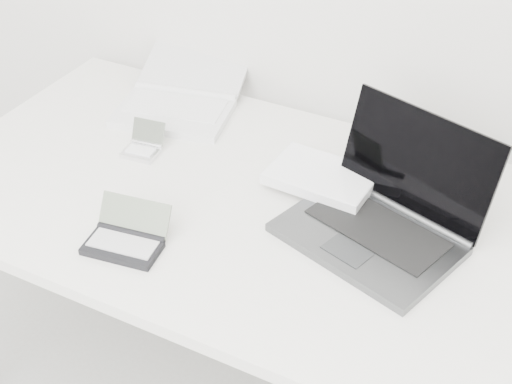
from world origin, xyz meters
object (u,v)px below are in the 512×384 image
at_px(laptop_large, 365,205).
at_px(palmtop_charcoal, 126,239).
at_px(netbook_open_white, 180,99).
at_px(desk, 276,225).

bearing_deg(laptop_large, palmtop_charcoal, -125.57).
distance_m(laptop_large, palmtop_charcoal, 0.50).
relative_size(netbook_open_white, palmtop_charcoal, 2.50).
height_order(desk, netbook_open_white, netbook_open_white).
bearing_deg(desk, laptop_large, 15.75).
height_order(desk, laptop_large, laptop_large).
bearing_deg(desk, palmtop_charcoal, -131.25).
bearing_deg(netbook_open_white, laptop_large, -32.59).
bearing_deg(palmtop_charcoal, desk, 40.67).
relative_size(desk, palmtop_charcoal, 9.49).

